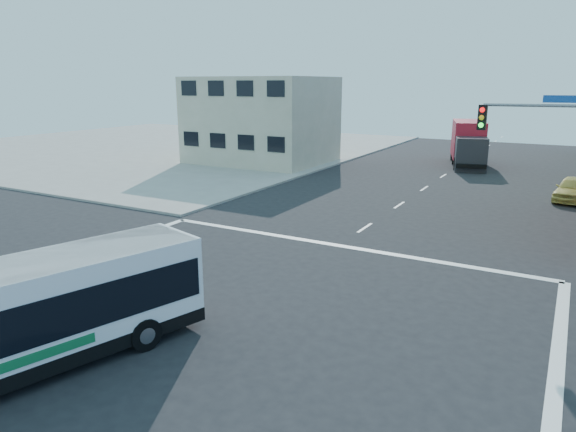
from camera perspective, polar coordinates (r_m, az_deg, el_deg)
The scene contains 6 objects.
ground at distance 16.70m, azimuth -7.98°, elevation -12.03°, with size 120.00×120.00×0.00m, color black.
sidewalk_nw at distance 64.78m, azimuth -14.20°, elevation 7.59°, with size 50.00×50.00×0.15m, color gray.
building_west at distance 49.44m, azimuth -2.95°, elevation 10.56°, with size 12.06×10.06×8.00m.
signal_mast_ne at distance 22.55m, azimuth 28.93°, elevation 6.51°, with size 7.91×1.13×8.07m.
box_truck at distance 50.60m, azimuth 19.41°, elevation 7.51°, with size 4.72×9.29×4.02m.
parked_car at distance 38.06m, azimuth 29.09°, elevation 2.64°, with size 1.85×4.60×1.57m, color #D0BB55.
Camera 1 is at (9.19, -11.80, 7.43)m, focal length 32.00 mm.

